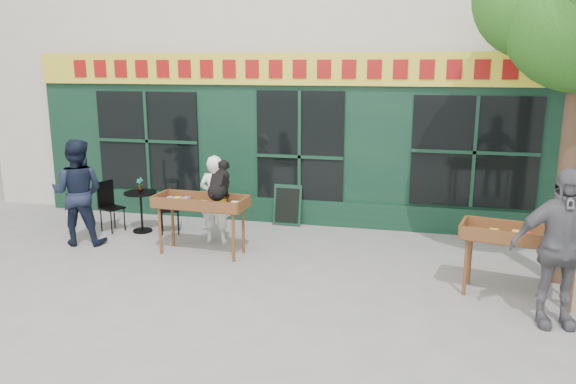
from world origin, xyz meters
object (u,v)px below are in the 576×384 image
bistro_table (141,204)px  woman (215,199)px  book_cart_right (521,239)px  book_cart_center (201,206)px  dog (219,179)px  man_right (559,248)px  man_left (78,192)px

bistro_table → woman: bearing=-9.1°
woman → book_cart_right: 5.00m
woman → bistro_table: bearing=-6.3°
book_cart_center → dog: (0.35, -0.05, 0.47)m
man_right → woman: bearing=149.3°
woman → man_right: 5.53m
man_right → man_left: 7.54m
book_cart_right → man_left: (-7.10, 0.68, 0.10)m
book_cart_center → book_cart_right: bearing=-5.2°
woman → man_left: (-2.28, -0.65, 0.15)m
bistro_table → man_left: man_left is taller
book_cart_right → man_left: size_ratio=0.86×
book_cart_center → man_left: (-2.28, 0.00, 0.10)m
dog → man_right: (4.77, -1.37, -0.32)m
man_right → book_cart_right: bearing=103.2°
book_cart_center → woman: 0.65m
book_cart_center → bistro_table: 1.84m
man_right → bistro_table: size_ratio=2.55×
book_cart_center → woman: size_ratio=0.98×
woman → man_left: 2.38m
book_cart_center → bistro_table: (-1.58, 0.90, -0.28)m
book_cart_right → bistro_table: 6.60m
dog → bistro_table: 2.28m
man_right → dog: bearing=155.3°
dog → book_cart_right: (4.47, -0.62, -0.47)m
book_cart_right → bistro_table: size_ratio=2.10×
woman → book_cart_right: bearing=167.4°
dog → man_left: 2.66m
woman → bistro_table: size_ratio=2.05×
bistro_table → man_left: (-0.70, -0.90, 0.38)m
book_cart_center → man_right: bearing=-12.8°
book_cart_center → man_left: man_left is taller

